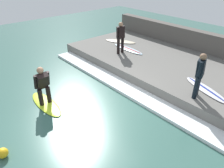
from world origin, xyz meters
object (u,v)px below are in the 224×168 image
object	(u,v)px
surfboard_waiting_near	(128,49)
surfer_waiting_near	(121,36)
surfer_riding	(43,84)
surfboard_spare	(120,41)
marker_buoy	(3,153)
surfboard_riding	(46,104)
surfer_waiting_far	(200,73)
surfboard_waiting_far	(206,89)

from	to	relation	value
surfboard_waiting_near	surfer_waiting_near	bearing A→B (deg)	-172.23
surfer_riding	surfboard_spare	world-z (taller)	surfer_riding
surfboard_waiting_near	marker_buoy	bearing A→B (deg)	-159.64
marker_buoy	surfboard_riding	bearing A→B (deg)	37.83
surfer_riding	surfboard_spare	distance (m)	6.21
surfer_waiting_far	surfboard_spare	xyz separation A→B (m)	(1.97, 5.83, -0.83)
surfboard_riding	surfboard_waiting_near	world-z (taller)	surfboard_waiting_near
surfer_waiting_near	surfboard_spare	size ratio (longest dim) A/B	0.84
marker_buoy	surfboard_waiting_near	bearing A→B (deg)	20.36
surfboard_riding	surfer_riding	xyz separation A→B (m)	(-0.00, 0.00, 0.81)
surfboard_waiting_near	marker_buoy	xyz separation A→B (m)	(-7.15, -2.65, -0.36)
surfer_waiting_near	marker_buoy	xyz separation A→B (m)	(-6.51, -2.57, -1.18)
surfboard_riding	surfboard_waiting_near	bearing A→B (deg)	12.49
surfboard_waiting_near	surfboard_spare	size ratio (longest dim) A/B	1.12
surfer_riding	marker_buoy	xyz separation A→B (m)	(-1.93, -1.50, -0.70)
surfboard_waiting_far	surfer_waiting_near	bearing A→B (deg)	88.12
surfer_waiting_near	surfboard_spare	xyz separation A→B (m)	(1.17, 1.25, -0.83)
surfer_waiting_near	surfboard_waiting_far	world-z (taller)	surfer_waiting_near
surfer_waiting_far	surfboard_waiting_far	xyz separation A→B (m)	(0.65, -0.04, -0.83)
surfer_waiting_near	marker_buoy	size ratio (longest dim) A/B	5.46
surfer_waiting_near	surfer_waiting_far	distance (m)	4.65
surfboard_riding	surfboard_waiting_far	size ratio (longest dim) A/B	0.97
surfboard_waiting_far	surfer_waiting_far	bearing A→B (deg)	176.37
surfer_waiting_near	surfboard_waiting_far	distance (m)	4.70
surfer_waiting_near	surfboard_waiting_near	size ratio (longest dim) A/B	0.75
surfboard_waiting_near	surfer_waiting_far	size ratio (longest dim) A/B	1.32
surfboard_riding	surfer_riding	distance (m)	0.81
surfboard_spare	marker_buoy	xyz separation A→B (m)	(-7.68, -3.82, -0.36)
surfboard_waiting_near	surfboard_spare	world-z (taller)	surfboard_waiting_near
surfer_waiting_near	surfboard_waiting_near	xyz separation A→B (m)	(0.63, 0.09, -0.83)
surfboard_waiting_far	surfboard_riding	bearing A→B (deg)	141.27
surfer_riding	surfboard_waiting_near	size ratio (longest dim) A/B	0.69
surfboard_waiting_far	marker_buoy	distance (m)	6.70
surfboard_riding	surfer_riding	size ratio (longest dim) A/B	1.38
surfer_waiting_far	surfboard_spare	size ratio (longest dim) A/B	0.85
surfboard_riding	surfer_waiting_far	distance (m)	5.33
surfer_waiting_near	surfboard_riding	bearing A→B (deg)	-166.87
surfboard_waiting_far	surfboard_spare	bearing A→B (deg)	77.33
surfer_waiting_near	surfer_riding	bearing A→B (deg)	-166.87
surfboard_riding	surfboard_spare	xyz separation A→B (m)	(5.76, 2.32, 0.47)
surfer_waiting_near	surfer_waiting_far	bearing A→B (deg)	-99.89
surfboard_spare	surfboard_waiting_far	bearing A→B (deg)	-102.67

